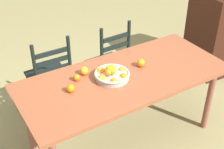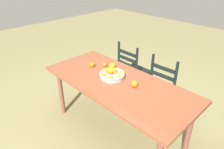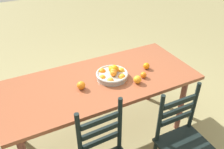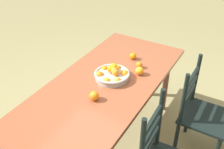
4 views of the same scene
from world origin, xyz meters
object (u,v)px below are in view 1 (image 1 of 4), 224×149
(chair_by_cabinet, at_px, (109,64))
(orange_loose_0, at_px, (70,88))
(cabinet, at_px, (218,32))
(orange_loose_1, at_px, (77,77))
(orange_loose_2, at_px, (84,71))
(chair_near_window, at_px, (50,77))
(orange_loose_3, at_px, (141,63))
(fruit_bowl, at_px, (112,74))
(dining_table, at_px, (124,83))

(chair_by_cabinet, bearing_deg, orange_loose_0, 38.83)
(cabinet, bearing_deg, orange_loose_1, -165.99)
(orange_loose_1, bearing_deg, orange_loose_2, 26.33)
(chair_near_window, relative_size, orange_loose_2, 12.45)
(orange_loose_0, height_order, orange_loose_2, orange_loose_2)
(cabinet, bearing_deg, chair_near_window, 177.78)
(chair_near_window, xyz_separation_m, orange_loose_3, (0.64, -0.73, 0.36))
(fruit_bowl, height_order, orange_loose_2, fruit_bowl)
(orange_loose_3, bearing_deg, chair_by_cabinet, 86.18)
(chair_by_cabinet, height_order, fruit_bowl, chair_by_cabinet)
(orange_loose_0, distance_m, orange_loose_2, 0.28)
(fruit_bowl, relative_size, orange_loose_3, 4.07)
(orange_loose_1, bearing_deg, chair_by_cabinet, 39.34)
(dining_table, xyz_separation_m, orange_loose_0, (-0.51, 0.04, 0.11))
(fruit_bowl, distance_m, orange_loose_3, 0.34)
(chair_by_cabinet, xyz_separation_m, orange_loose_0, (-0.77, -0.66, 0.35))
(dining_table, bearing_deg, cabinet, 15.74)
(chair_by_cabinet, relative_size, cabinet, 0.91)
(orange_loose_1, height_order, orange_loose_3, orange_loose_3)
(chair_near_window, bearing_deg, fruit_bowl, 112.32)
(orange_loose_0, bearing_deg, orange_loose_3, 1.53)
(dining_table, bearing_deg, chair_by_cabinet, 69.44)
(orange_loose_2, height_order, orange_loose_3, orange_loose_3)
(dining_table, height_order, orange_loose_1, orange_loose_1)
(orange_loose_3, bearing_deg, orange_loose_1, 170.43)
(chair_near_window, bearing_deg, orange_loose_0, 83.82)
(chair_by_cabinet, bearing_deg, orange_loose_3, 84.47)
(cabinet, distance_m, orange_loose_2, 2.13)
(fruit_bowl, height_order, orange_loose_0, fruit_bowl)
(cabinet, relative_size, orange_loose_3, 13.96)
(dining_table, distance_m, orange_loose_1, 0.44)
(dining_table, xyz_separation_m, chair_by_cabinet, (0.26, 0.70, -0.24))
(dining_table, distance_m, chair_by_cabinet, 0.78)
(dining_table, relative_size, orange_loose_3, 24.61)
(dining_table, bearing_deg, orange_loose_3, 14.28)
(fruit_bowl, distance_m, orange_loose_2, 0.25)
(fruit_bowl, bearing_deg, orange_loose_0, 178.66)
(chair_by_cabinet, distance_m, fruit_bowl, 0.85)
(cabinet, distance_m, fruit_bowl, 2.00)
(orange_loose_1, relative_size, orange_loose_3, 0.78)
(dining_table, relative_size, cabinet, 1.76)
(chair_near_window, xyz_separation_m, orange_loose_1, (0.03, -0.63, 0.35))
(chair_near_window, height_order, orange_loose_0, chair_near_window)
(orange_loose_1, relative_size, orange_loose_2, 0.79)
(chair_near_window, height_order, chair_by_cabinet, chair_by_cabinet)
(orange_loose_2, bearing_deg, orange_loose_3, -16.76)
(cabinet, height_order, orange_loose_2, cabinet)
(cabinet, bearing_deg, fruit_bowl, -160.95)
(dining_table, relative_size, orange_loose_2, 24.94)
(orange_loose_3, bearing_deg, orange_loose_0, -178.47)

